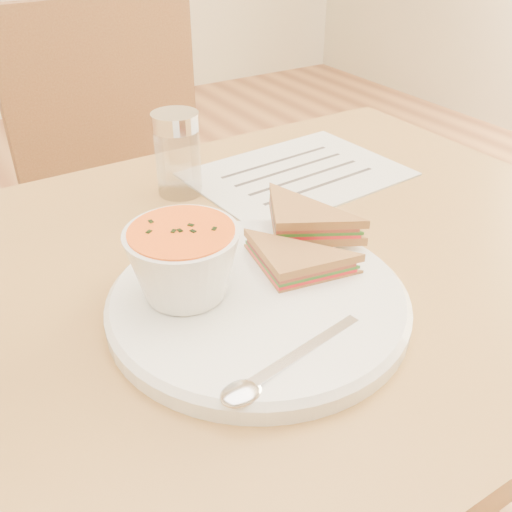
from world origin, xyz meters
TOP-DOWN VIEW (x-y plane):
  - dining_table at (0.00, 0.00)m, footprint 1.00×0.70m
  - chair_far at (0.10, 0.53)m, footprint 0.44×0.44m
  - plate at (-0.03, -0.08)m, footprint 0.37×0.37m
  - soup_bowl at (-0.09, -0.05)m, footprint 0.12×0.12m
  - sandwich_half_a at (-0.01, -0.10)m, footprint 0.11×0.11m
  - sandwich_half_b at (0.03, -0.03)m, footprint 0.14×0.14m
  - spoon at (-0.06, -0.18)m, footprint 0.19×0.07m
  - paper_menu at (0.19, 0.16)m, footprint 0.32×0.24m
  - condiment_shaker at (0.02, 0.20)m, footprint 0.08×0.08m

SIDE VIEW (x-z plane):
  - dining_table at x=0.00m, z-range 0.00..0.75m
  - chair_far at x=0.10m, z-range 0.00..0.94m
  - paper_menu at x=0.19m, z-range 0.75..0.75m
  - plate at x=-0.03m, z-range 0.75..0.77m
  - spoon at x=-0.06m, z-range 0.77..0.78m
  - sandwich_half_a at x=-0.01m, z-range 0.77..0.80m
  - sandwich_half_b at x=0.03m, z-range 0.78..0.81m
  - soup_bowl at x=-0.09m, z-range 0.77..0.84m
  - condiment_shaker at x=0.02m, z-range 0.75..0.87m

